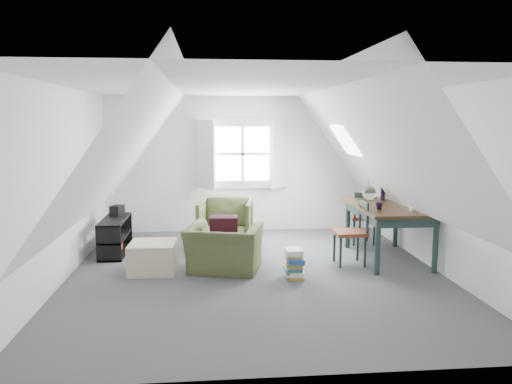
{
  "coord_description": "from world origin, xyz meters",
  "views": [
    {
      "loc": [
        -0.61,
        -6.5,
        2.06
      ],
      "look_at": [
        0.05,
        0.6,
        1.04
      ],
      "focal_mm": 35.0,
      "sensor_mm": 36.0,
      "label": 1
    }
  ],
  "objects": [
    {
      "name": "dining_table",
      "position": [
        2.02,
        0.55,
        0.71
      ],
      "size": [
        0.98,
        1.63,
        0.81
      ],
      "rotation": [
        0.0,
        0.0,
        0.05
      ],
      "color": "#301C0C",
      "rests_on": "floor"
    },
    {
      "name": "demijohn",
      "position": [
        1.87,
        1.0,
        0.94
      ],
      "size": [
        0.23,
        0.23,
        0.32
      ],
      "rotation": [
        0.0,
        0.0,
        -0.29
      ],
      "color": "silver",
      "rests_on": "dining_table"
    },
    {
      "name": "dining_chair_near",
      "position": [
        1.42,
        0.34,
        0.48
      ],
      "size": [
        0.43,
        0.43,
        0.93
      ],
      "rotation": [
        0.0,
        0.0,
        -1.53
      ],
      "color": "brown",
      "rests_on": "floor"
    },
    {
      "name": "magazine_stack",
      "position": [
        0.49,
        -0.21,
        0.19
      ],
      "size": [
        0.29,
        0.34,
        0.38
      ],
      "rotation": [
        0.0,
        0.0,
        0.12
      ],
      "color": "#B29933",
      "rests_on": "floor"
    },
    {
      "name": "slope_left",
      "position": [
        -1.55,
        0.0,
        1.78
      ],
      "size": [
        3.19,
        5.5,
        4.48
      ],
      "primitive_type": "plane",
      "rotation": [
        0.0,
        2.19,
        0.0
      ],
      "color": "white",
      "rests_on": "wall_left"
    },
    {
      "name": "wall_front",
      "position": [
        0.0,
        -2.75,
        1.25
      ],
      "size": [
        5.0,
        0.0,
        5.0
      ],
      "primitive_type": "plane",
      "rotation": [
        -1.57,
        0.0,
        0.0
      ],
      "color": "white",
      "rests_on": "ground"
    },
    {
      "name": "throw_pillow",
      "position": [
        -0.42,
        0.35,
        0.56
      ],
      "size": [
        0.4,
        0.25,
        0.4
      ],
      "primitive_type": "cube",
      "rotation": [
        0.31,
        0.0,
        -0.07
      ],
      "color": "#3C1020",
      "rests_on": "armchair_near"
    },
    {
      "name": "wall_right",
      "position": [
        2.5,
        0.0,
        1.25
      ],
      "size": [
        0.0,
        5.5,
        5.5
      ],
      "primitive_type": "plane",
      "rotation": [
        1.57,
        0.0,
        -1.57
      ],
      "color": "white",
      "rests_on": "ground"
    },
    {
      "name": "dining_chair_far",
      "position": [
        1.92,
        1.51,
        0.47
      ],
      "size": [
        0.42,
        0.42,
        0.9
      ],
      "rotation": [
        0.0,
        0.0,
        3.13
      ],
      "color": "brown",
      "rests_on": "floor"
    },
    {
      "name": "dormer_window",
      "position": [
        0.0,
        2.68,
        1.45
      ],
      "size": [
        1.71,
        0.35,
        1.3
      ],
      "color": "white",
      "rests_on": "wall_back"
    },
    {
      "name": "armchair_near",
      "position": [
        -0.42,
        0.2,
        0.0
      ],
      "size": [
        1.16,
        1.08,
        0.64
      ],
      "primitive_type": "imported",
      "rotation": [
        0.0,
        0.0,
        2.88
      ],
      "color": "#454C29",
      "rests_on": "floor"
    },
    {
      "name": "cup",
      "position": [
        1.77,
        0.25,
        0.81
      ],
      "size": [
        0.12,
        0.12,
        0.09
      ],
      "primitive_type": "imported",
      "rotation": [
        0.0,
        0.0,
        -0.23
      ],
      "color": "black",
      "rests_on": "dining_table"
    },
    {
      "name": "wall_back",
      "position": [
        0.0,
        2.75,
        1.25
      ],
      "size": [
        5.0,
        0.0,
        5.0
      ],
      "primitive_type": "plane",
      "rotation": [
        1.57,
        0.0,
        0.0
      ],
      "color": "white",
      "rests_on": "ground"
    },
    {
      "name": "electronics_box",
      "position": [
        -2.09,
        1.53,
        0.63
      ],
      "size": [
        0.22,
        0.26,
        0.18
      ],
      "primitive_type": "cube",
      "rotation": [
        0.0,
        0.0,
        -0.32
      ],
      "color": "black",
      "rests_on": "media_shelf"
    },
    {
      "name": "ottoman",
      "position": [
        -1.4,
        0.24,
        0.2
      ],
      "size": [
        0.63,
        0.63,
        0.41
      ],
      "primitive_type": "cube",
      "rotation": [
        0.0,
        0.0,
        -0.03
      ],
      "color": "#C1B296",
      "rests_on": "floor"
    },
    {
      "name": "media_shelf",
      "position": [
        -2.09,
        1.25,
        0.25
      ],
      "size": [
        0.36,
        1.07,
        0.55
      ],
      "rotation": [
        0.0,
        0.0,
        -0.0
      ],
      "color": "black",
      "rests_on": "floor"
    },
    {
      "name": "wall_left",
      "position": [
        -2.5,
        0.0,
        1.25
      ],
      "size": [
        0.0,
        5.5,
        5.5
      ],
      "primitive_type": "plane",
      "rotation": [
        1.57,
        0.0,
        1.57
      ],
      "color": "white",
      "rests_on": "ground"
    },
    {
      "name": "paper_box",
      "position": [
        2.22,
        0.1,
        0.83
      ],
      "size": [
        0.12,
        0.08,
        0.04
      ],
      "primitive_type": "cube",
      "rotation": [
        0.0,
        0.0,
        -0.07
      ],
      "color": "white",
      "rests_on": "dining_table"
    },
    {
      "name": "slope_right",
      "position": [
        1.55,
        0.0,
        1.78
      ],
      "size": [
        3.19,
        5.5,
        4.48
      ],
      "primitive_type": "plane",
      "rotation": [
        0.0,
        -2.19,
        0.0
      ],
      "color": "white",
      "rests_on": "wall_right"
    },
    {
      "name": "ceiling",
      "position": [
        0.0,
        0.0,
        2.5
      ],
      "size": [
        5.5,
        5.5,
        0.0
      ],
      "primitive_type": "plane",
      "rotation": [
        3.14,
        0.0,
        0.0
      ],
      "color": "white",
      "rests_on": "wall_back"
    },
    {
      "name": "armchair_far",
      "position": [
        -0.36,
        1.53,
        0.0
      ],
      "size": [
        0.97,
        0.99,
        0.79
      ],
      "primitive_type": "imported",
      "rotation": [
        0.0,
        0.0,
        -0.16
      ],
      "color": "#454C29",
      "rests_on": "floor"
    },
    {
      "name": "floor",
      "position": [
        0.0,
        0.0,
        0.0
      ],
      "size": [
        5.5,
        5.5,
        0.0
      ],
      "primitive_type": "plane",
      "color": "#48494D",
      "rests_on": "ground"
    },
    {
      "name": "skylight",
      "position": [
        1.55,
        1.3,
        1.75
      ],
      "size": [
        0.35,
        0.75,
        0.47
      ],
      "primitive_type": "cube",
      "rotation": [
        0.0,
        0.95,
        0.0
      ],
      "color": "white",
      "rests_on": "slope_right"
    },
    {
      "name": "vase_twigs",
      "position": [
        2.12,
        1.1,
        0.94
      ],
      "size": [
        0.07,
        0.08,
        0.56
      ],
      "rotation": [
        0.0,
        0.0,
        0.11
      ],
      "color": "black",
      "rests_on": "dining_table"
    }
  ]
}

